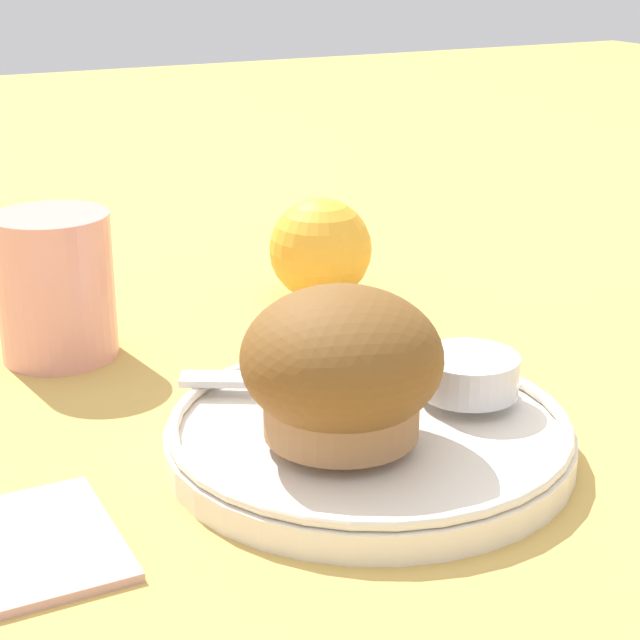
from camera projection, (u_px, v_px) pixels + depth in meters
name	position (u px, v px, depth m)	size (l,w,h in m)	color
ground_plane	(336.00, 437.00, 0.53)	(3.00, 3.00, 0.00)	tan
plate	(369.00, 435.00, 0.51)	(0.20, 0.20, 0.02)	silver
muffin	(342.00, 368.00, 0.48)	(0.09, 0.09, 0.07)	#9E7047
cream_ramekin	(469.00, 372.00, 0.53)	(0.05, 0.05, 0.02)	silver
berry_pair	(324.00, 370.00, 0.54)	(0.03, 0.01, 0.01)	maroon
butter_knife	(346.00, 381.00, 0.54)	(0.16, 0.10, 0.00)	silver
orange_fruit	(320.00, 249.00, 0.72)	(0.07, 0.07, 0.07)	#F4A82D
juice_glass	(56.00, 286.00, 0.62)	(0.07, 0.07, 0.09)	#E5998C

